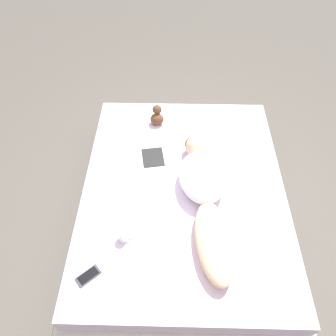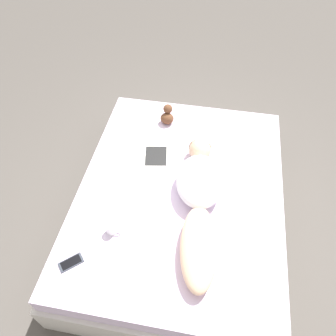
% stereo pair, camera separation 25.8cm
% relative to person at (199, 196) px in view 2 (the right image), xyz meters
% --- Properties ---
extents(ground_plane, '(12.00, 12.00, 0.00)m').
position_rel_person_xyz_m(ground_plane, '(-0.15, 0.11, -0.57)').
color(ground_plane, '#4C4742').
extents(bed, '(1.60, 2.06, 0.48)m').
position_rel_person_xyz_m(bed, '(-0.15, 0.11, -0.33)').
color(bed, beige).
rests_on(bed, ground_plane).
extents(person, '(0.41, 1.28, 0.20)m').
position_rel_person_xyz_m(person, '(0.00, 0.00, 0.00)').
color(person, '#DBB28E').
rests_on(person, bed).
extents(open_magazine, '(0.59, 0.39, 0.01)m').
position_rel_person_xyz_m(open_magazine, '(-0.53, 0.38, -0.09)').
color(open_magazine, silver).
rests_on(open_magazine, bed).
extents(coffee_mug, '(0.11, 0.07, 0.09)m').
position_rel_person_xyz_m(coffee_mug, '(-0.56, -0.34, -0.05)').
color(coffee_mug, white).
rests_on(coffee_mug, bed).
extents(cell_phone, '(0.17, 0.16, 0.01)m').
position_rel_person_xyz_m(cell_phone, '(-0.76, -0.61, -0.09)').
color(cell_phone, '#333842').
rests_on(cell_phone, bed).
extents(plush_toy, '(0.12, 0.14, 0.17)m').
position_rel_person_xyz_m(plush_toy, '(-0.39, 0.84, -0.02)').
color(plush_toy, brown).
rests_on(plush_toy, bed).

